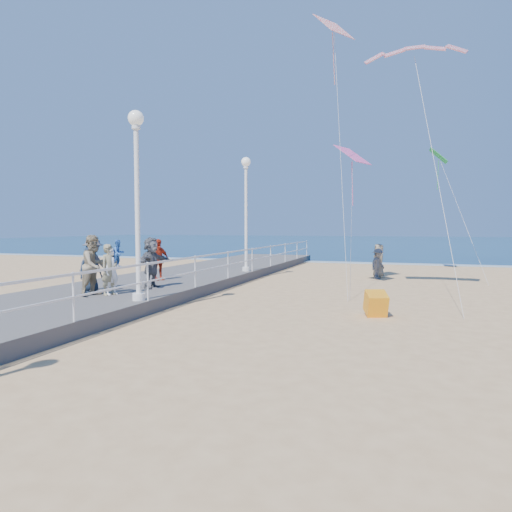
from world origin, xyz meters
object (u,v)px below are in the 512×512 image
(spectator_6, at_px, (109,270))
(spectator_2, at_px, (93,264))
(lamp_post_mid, at_px, (137,185))
(beach_walker_a, at_px, (378,264))
(spectator_1, at_px, (94,265))
(spectator_3, at_px, (158,260))
(toddler_held, at_px, (119,253))
(spectator_4, at_px, (90,270))
(box_kite, at_px, (376,306))
(lamp_post_far, at_px, (246,202))
(spectator_5, at_px, (151,262))
(beach_walker_c, at_px, (379,261))
(woman_holding_toddler, at_px, (112,271))

(spectator_6, bearing_deg, spectator_2, 72.34)
(lamp_post_mid, xyz_separation_m, beach_walker_a, (5.88, 11.17, -2.93))
(spectator_1, bearing_deg, spectator_3, 10.25)
(lamp_post_mid, relative_size, spectator_6, 3.40)
(toddler_held, xyz_separation_m, spectator_4, (-1.10, 0.05, -0.54))
(toddler_held, height_order, box_kite, toddler_held)
(lamp_post_far, relative_size, spectator_3, 3.29)
(lamp_post_far, distance_m, spectator_4, 8.85)
(toddler_held, height_order, spectator_3, toddler_held)
(toddler_held, bearing_deg, box_kite, -68.79)
(toddler_held, xyz_separation_m, spectator_5, (0.12, 1.68, -0.40))
(toddler_held, xyz_separation_m, beach_walker_a, (7.10, 10.37, -0.94))
(spectator_5, bearing_deg, spectator_2, 129.13)
(box_kite, bearing_deg, spectator_4, 166.59)
(lamp_post_mid, distance_m, box_kite, 7.47)
(spectator_3, bearing_deg, spectator_2, -158.92)
(spectator_6, height_order, beach_walker_c, spectator_6)
(spectator_5, bearing_deg, woman_holding_toddler, 174.02)
(beach_walker_c, bearing_deg, spectator_1, -41.90)
(lamp_post_mid, xyz_separation_m, spectator_5, (-1.10, 2.48, -2.39))
(lamp_post_far, bearing_deg, spectator_3, -114.18)
(spectator_6, distance_m, beach_walker_c, 13.46)
(spectator_3, distance_m, beach_walker_a, 10.38)
(lamp_post_far, xyz_separation_m, spectator_5, (-1.10, -6.52, -2.39))
(woman_holding_toddler, relative_size, box_kite, 2.44)
(lamp_post_mid, xyz_separation_m, spectator_1, (-1.80, 0.37, -2.34))
(spectator_4, bearing_deg, beach_walker_a, -9.66)
(spectator_1, bearing_deg, beach_walker_a, -28.44)
(woman_holding_toddler, xyz_separation_m, spectator_2, (-1.24, 0.70, 0.13))
(spectator_1, relative_size, beach_walker_a, 1.26)
(lamp_post_mid, distance_m, beach_walker_a, 12.96)
(spectator_2, xyz_separation_m, spectator_4, (0.29, -0.51, -0.13))
(spectator_3, xyz_separation_m, spectator_6, (0.63, -3.90, -0.03))
(spectator_2, bearing_deg, woman_holding_toddler, -107.15)
(lamp_post_far, height_order, spectator_1, lamp_post_far)
(beach_walker_c, bearing_deg, spectator_2, -47.07)
(spectator_3, bearing_deg, spectator_5, -123.32)
(spectator_5, height_order, box_kite, spectator_5)
(beach_walker_a, bearing_deg, spectator_1, 172.86)
(spectator_3, height_order, box_kite, spectator_3)
(woman_holding_toddler, distance_m, spectator_3, 3.88)
(spectator_4, distance_m, spectator_5, 2.05)
(toddler_held, xyz_separation_m, spectator_2, (-1.39, 0.55, -0.41))
(spectator_3, xyz_separation_m, box_kite, (8.46, -2.69, -0.91))
(spectator_4, relative_size, box_kite, 2.42)
(toddler_held, height_order, spectator_5, spectator_5)
(lamp_post_mid, xyz_separation_m, spectator_3, (-2.03, 4.47, -2.45))
(woman_holding_toddler, relative_size, spectator_4, 1.01)
(spectator_4, height_order, spectator_6, spectator_6)
(spectator_1, height_order, spectator_6, spectator_1)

